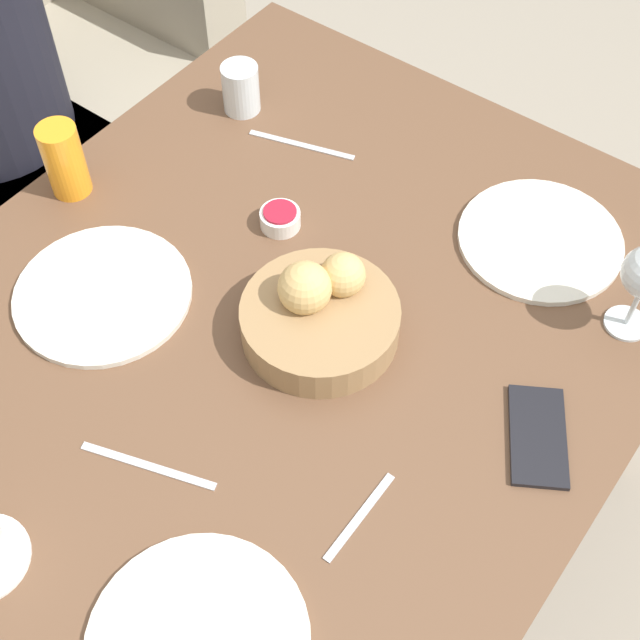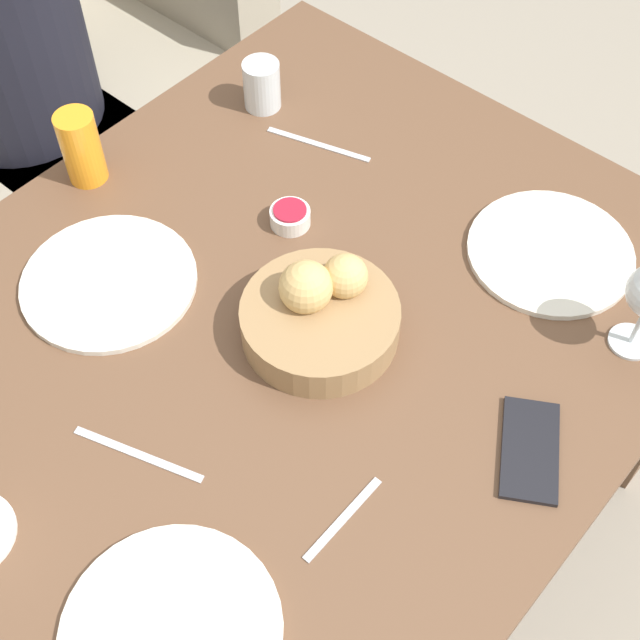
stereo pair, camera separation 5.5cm
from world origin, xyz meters
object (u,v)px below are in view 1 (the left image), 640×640
(bread_basket, at_px, (320,313))
(knife_silver, at_px, (301,145))
(water_tumbler, at_px, (241,88))
(juice_glass, at_px, (64,160))
(plate_far_center, at_px, (103,294))
(plate_near_right, at_px, (540,240))
(spoon_coffee, at_px, (360,517))
(cell_phone, at_px, (538,436))
(jam_bowl_berry, at_px, (280,218))
(fork_silver, at_px, (148,466))

(bread_basket, distance_m, knife_silver, 0.39)
(bread_basket, distance_m, water_tumbler, 0.50)
(juice_glass, relative_size, knife_silver, 0.68)
(bread_basket, relative_size, knife_silver, 1.23)
(bread_basket, relative_size, plate_far_center, 0.86)
(plate_near_right, xyz_separation_m, spoon_coffee, (-0.54, -0.04, -0.00))
(juice_glass, height_order, cell_phone, juice_glass)
(cell_phone, bearing_deg, juice_glass, 93.18)
(bread_basket, distance_m, plate_near_right, 0.38)
(juice_glass, distance_m, cell_phone, 0.84)
(jam_bowl_berry, height_order, cell_phone, jam_bowl_berry)
(bread_basket, relative_size, plate_near_right, 0.89)
(water_tumbler, relative_size, cell_phone, 0.52)
(fork_silver, bearing_deg, knife_silver, 19.41)
(juice_glass, height_order, knife_silver, juice_glass)
(spoon_coffee, bearing_deg, bread_basket, 46.60)
(plate_near_right, xyz_separation_m, plate_far_center, (-0.49, 0.47, 0.00))
(plate_far_center, xyz_separation_m, water_tumbler, (0.45, 0.11, 0.04))
(plate_far_center, bearing_deg, juice_glass, 57.12)
(plate_far_center, distance_m, jam_bowl_berry, 0.30)
(fork_silver, bearing_deg, plate_near_right, -18.60)
(knife_silver, relative_size, spoon_coffee, 1.30)
(fork_silver, bearing_deg, spoon_coffee, -67.61)
(plate_far_center, height_order, juice_glass, juice_glass)
(juice_glass, bearing_deg, knife_silver, -37.69)
(plate_near_right, relative_size, plate_far_center, 0.97)
(jam_bowl_berry, relative_size, spoon_coffee, 0.45)
(fork_silver, relative_size, spoon_coffee, 1.29)
(plate_far_center, height_order, fork_silver, plate_far_center)
(water_tumbler, bearing_deg, jam_bowl_berry, -128.15)
(plate_far_center, height_order, water_tumbler, water_tumbler)
(spoon_coffee, bearing_deg, fork_silver, 112.39)
(juice_glass, distance_m, knife_silver, 0.39)
(juice_glass, distance_m, fork_silver, 0.54)
(plate_far_center, xyz_separation_m, jam_bowl_berry, (0.27, -0.12, 0.01))
(plate_far_center, relative_size, water_tumbler, 3.03)
(knife_silver, xyz_separation_m, spoon_coffee, (-0.49, -0.47, 0.00))
(plate_far_center, distance_m, fork_silver, 0.30)
(jam_bowl_berry, distance_m, fork_silver, 0.45)
(plate_near_right, bearing_deg, water_tumbler, 93.56)
(water_tumbler, height_order, knife_silver, water_tumbler)
(juice_glass, height_order, jam_bowl_berry, juice_glass)
(juice_glass, xyz_separation_m, water_tumbler, (0.32, -0.09, -0.02))
(juice_glass, xyz_separation_m, spoon_coffee, (-0.19, -0.71, -0.06))
(water_tumbler, bearing_deg, cell_phone, -110.35)
(juice_glass, bearing_deg, plate_far_center, -122.88)
(plate_near_right, bearing_deg, knife_silver, 96.57)
(plate_far_center, relative_size, juice_glass, 2.10)
(plate_near_right, height_order, plate_far_center, same)
(juice_glass, bearing_deg, fork_silver, -123.36)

